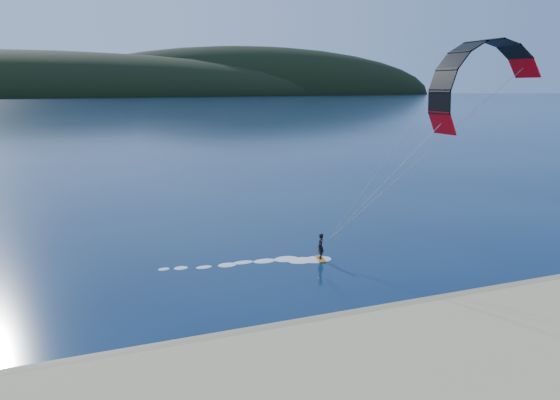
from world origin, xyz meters
The scene contains 4 objects.
ground centered at (0.00, 0.00, 0.00)m, with size 1800.00×1800.00×0.00m, color #071A3A.
wet_sand centered at (0.00, 4.50, 0.05)m, with size 220.00×2.50×0.10m.
headland centered at (0.63, 745.28, 0.00)m, with size 1200.00×310.00×140.00m.
kitesurfer_near centered at (16.15, 9.57, 9.83)m, with size 23.09×7.30×14.30m.
Camera 1 is at (-6.51, -16.13, 10.92)m, focal length 34.40 mm.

